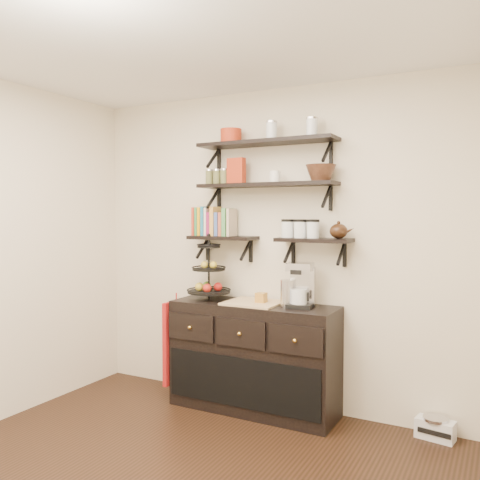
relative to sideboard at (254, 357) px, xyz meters
name	(u,v)px	position (x,y,z in m)	size (l,w,h in m)	color
ceiling	(140,19)	(0.06, -1.51, 2.25)	(3.50, 3.50, 0.02)	white
back_wall	(272,248)	(0.06, 0.24, 0.90)	(3.50, 0.02, 2.70)	beige
shelf_top	(266,143)	(0.06, 0.10, 1.78)	(1.20, 0.27, 0.23)	black
shelf_mid	(266,185)	(0.06, 0.10, 1.43)	(1.20, 0.27, 0.23)	black
shelf_low_left	(223,238)	(-0.36, 0.12, 0.98)	(0.60, 0.25, 0.23)	black
shelf_low_right	(314,241)	(0.48, 0.12, 0.98)	(0.60, 0.25, 0.23)	black
cookbooks	(216,223)	(-0.43, 0.12, 1.11)	(0.40, 0.15, 0.26)	#B4361E
glass_canisters	(300,230)	(0.36, 0.12, 1.06)	(0.32, 0.10, 0.13)	silver
sideboard	(254,357)	(0.00, 0.00, 0.00)	(1.40, 0.50, 0.92)	black
fruit_stand	(209,278)	(-0.43, 0.00, 0.64)	(0.37, 0.37, 0.55)	black
candle	(261,297)	(0.07, 0.00, 0.50)	(0.08, 0.08, 0.08)	#A47025
coffee_maker	(301,286)	(0.41, 0.02, 0.62)	(0.22, 0.21, 0.36)	black
thermal_carafe	(287,293)	(0.31, -0.02, 0.56)	(0.11, 0.11, 0.22)	silver
apron	(175,341)	(-0.73, -0.10, 0.06)	(0.04, 0.31, 0.72)	maroon
radio	(435,428)	(1.42, 0.13, -0.37)	(0.29, 0.21, 0.16)	silver
recipe_box	(236,171)	(-0.22, 0.10, 1.56)	(0.16, 0.06, 0.22)	#A12B12
walnut_bowl	(321,173)	(0.54, 0.10, 1.51)	(0.24, 0.24, 0.13)	black
ramekins	(275,177)	(0.14, 0.10, 1.50)	(0.09, 0.09, 0.10)	white
teapot	(339,230)	(0.68, 0.12, 1.07)	(0.19, 0.14, 0.14)	black
red_pot	(231,136)	(-0.27, 0.10, 1.86)	(0.18, 0.18, 0.12)	#A12B12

